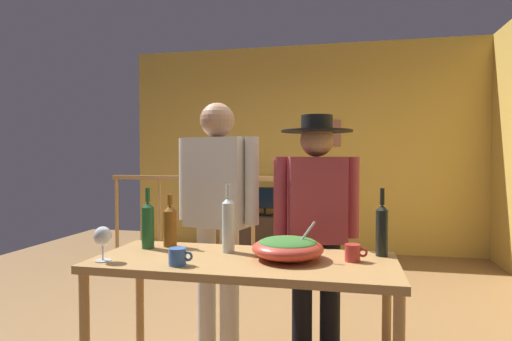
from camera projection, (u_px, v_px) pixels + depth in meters
ground_plane at (258, 338)px, 3.05m from camera, size 7.74×7.74×0.00m
back_wall at (302, 149)px, 5.91m from camera, size 4.90×0.10×2.85m
framed_picture at (323, 134)px, 5.79m from camera, size 0.48×0.03×0.35m
stair_railing at (242, 210)px, 4.95m from camera, size 2.43×0.10×1.13m
tv_console at (265, 234)px, 5.71m from camera, size 0.90×0.40×0.52m
flat_screen_tv at (264, 199)px, 5.66m from camera, size 0.50×0.12×0.38m
serving_table at (244, 274)px, 2.19m from camera, size 1.55×0.64×0.78m
salad_bowl at (288, 247)px, 2.17m from camera, size 0.37×0.37×0.20m
wine_glass at (103, 237)px, 2.13m from camera, size 0.09×0.09×0.18m
wine_bottle_dark at (382, 229)px, 2.24m from camera, size 0.06×0.06×0.36m
wine_bottle_amber at (170, 225)px, 2.48m from camera, size 0.08×0.08×0.30m
wine_bottle_clear at (228, 224)px, 2.33m from camera, size 0.07×0.07×0.38m
wine_bottle_green at (148, 224)px, 2.43m from camera, size 0.07×0.07×0.35m
mug_blue at (178, 257)px, 2.05m from camera, size 0.12×0.09×0.08m
mug_red at (353, 253)px, 2.12m from camera, size 0.11×0.08×0.09m
person_standing_left at (218, 204)px, 2.83m from camera, size 0.59×0.31×1.66m
person_standing_right at (316, 217)px, 2.69m from camera, size 0.53×0.45×1.57m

